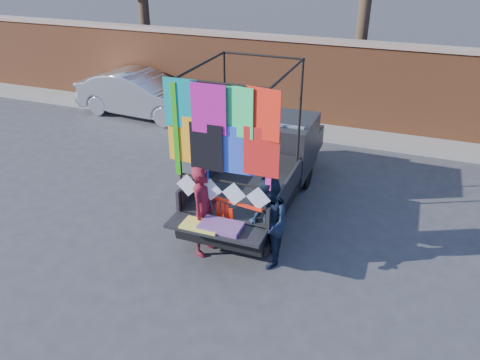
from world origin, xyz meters
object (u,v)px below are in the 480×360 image
(pickup_truck, at_px, (267,160))
(man, at_px, (268,222))
(woman, at_px, (204,211))
(sedan, at_px, (141,94))

(pickup_truck, bearing_deg, man, -71.79)
(pickup_truck, height_order, woman, pickup_truck)
(pickup_truck, distance_m, sedan, 6.45)
(pickup_truck, distance_m, woman, 2.55)
(woman, relative_size, man, 1.03)
(woman, distance_m, man, 1.17)
(sedan, relative_size, man, 2.55)
(sedan, distance_m, man, 8.62)
(sedan, bearing_deg, pickup_truck, -119.35)
(pickup_truck, distance_m, man, 2.58)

